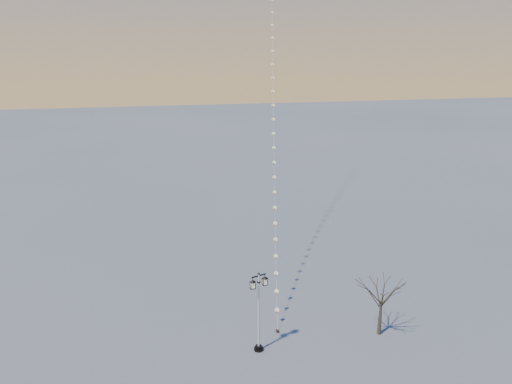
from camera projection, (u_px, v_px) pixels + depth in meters
name	position (u px, v px, depth m)	size (l,w,h in m)	color
ground	(280.00, 351.00, 28.14)	(300.00, 300.00, 0.00)	slate
street_lamp	(259.00, 308.00, 27.46)	(1.20, 0.68, 4.87)	black
bare_tree	(382.00, 292.00, 29.10)	(2.43, 2.43, 4.03)	#3A3224
kite_train	(273.00, 67.00, 41.98)	(9.53, 32.85, 31.19)	black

